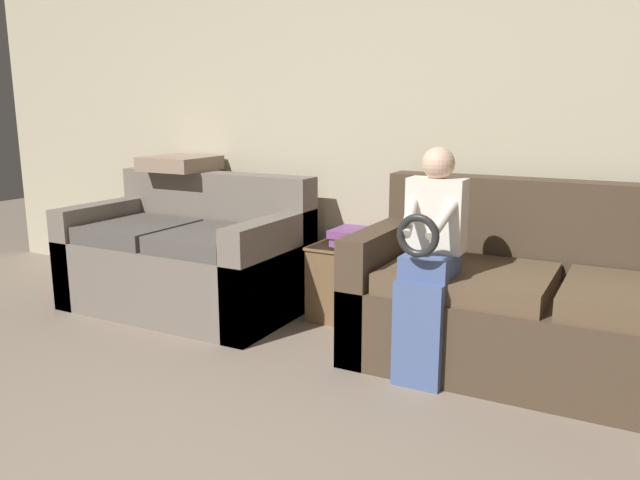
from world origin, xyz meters
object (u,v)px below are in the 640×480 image
side_shelf (352,280)px  throw_pillow (180,163)px  book_stack (353,236)px  couch_side (189,260)px  child_left_seated (429,255)px  couch_main (559,309)px

side_shelf → throw_pillow: bearing=-179.9°
book_stack → throw_pillow: size_ratio=0.65×
side_shelf → book_stack: book_stack is taller
throw_pillow → couch_side: bearing=-45.9°
child_left_seated → side_shelf: bearing=137.8°
couch_main → side_shelf: (-1.29, 0.25, -0.08)m
couch_main → throw_pillow: size_ratio=4.56×
throw_pillow → child_left_seated: bearing=-17.2°
book_stack → throw_pillow: 1.44m
couch_side → book_stack: bearing=16.5°
side_shelf → child_left_seated: bearing=-42.2°
child_left_seated → couch_side: bearing=169.4°
couch_main → side_shelf: bearing=169.0°
book_stack → couch_side: bearing=-163.5°
couch_side → side_shelf: (1.08, 0.32, -0.08)m
book_stack → child_left_seated: bearing=-42.4°
couch_side → side_shelf: 1.12m
child_left_seated → book_stack: size_ratio=3.96×
child_left_seated → book_stack: child_left_seated is taller
side_shelf → couch_main: bearing=-11.0°
couch_main → book_stack: size_ratio=7.07×
side_shelf → book_stack: bearing=40.0°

